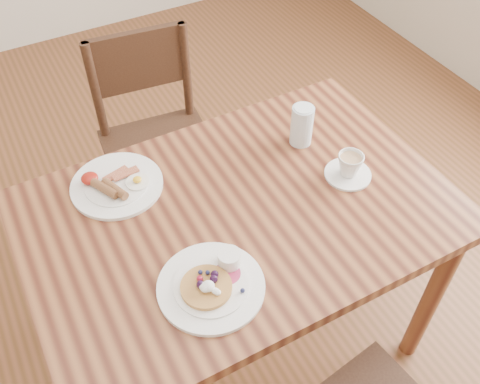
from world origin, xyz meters
The scene contains 7 objects.
ground centered at (0.00, 0.00, 0.00)m, with size 5.00×5.00×0.00m, color brown.
dining_table centered at (0.00, 0.00, 0.65)m, with size 1.20×0.80×0.75m.
chair_far centered at (0.00, 0.69, 0.49)m, with size 0.46×0.46×0.88m.
pancake_plate centered at (-0.18, -0.19, 0.76)m, with size 0.27×0.27×0.06m.
breakfast_plate centered at (-0.28, 0.25, 0.76)m, with size 0.27×0.27×0.04m.
teacup_saucer centered at (0.35, -0.04, 0.78)m, with size 0.14×0.14×0.08m.
water_glass centered at (0.31, 0.16, 0.82)m, with size 0.07×0.07×0.13m, color silver.
Camera 1 is at (-0.48, -0.88, 1.88)m, focal length 40.00 mm.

